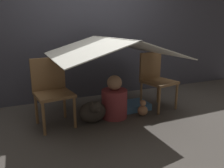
% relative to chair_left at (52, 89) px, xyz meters
% --- Properties ---
extents(ground_plane, '(8.80, 8.80, 0.00)m').
position_rel_chair_left_xyz_m(ground_plane, '(0.80, -0.28, -0.48)').
color(ground_plane, '#47423D').
extents(wall_back, '(7.00, 0.05, 2.50)m').
position_rel_chair_left_xyz_m(wall_back, '(0.80, 0.95, 0.77)').
color(wall_back, '#3D3D47').
rests_on(wall_back, ground_plane).
extents(chair_left, '(0.49, 0.49, 0.86)m').
position_rel_chair_left_xyz_m(chair_left, '(0.00, 0.00, 0.00)').
color(chair_left, brown).
rests_on(chair_left, ground_plane).
extents(chair_right, '(0.51, 0.51, 0.86)m').
position_rel_chair_left_xyz_m(chair_right, '(1.58, -0.00, 0.00)').
color(chair_right, brown).
rests_on(chair_right, ground_plane).
extents(sheet_canopy, '(1.59, 1.46, 0.25)m').
position_rel_chair_left_xyz_m(sheet_canopy, '(0.80, -0.08, 0.50)').
color(sheet_canopy, silver).
extents(person_front, '(0.36, 0.36, 0.60)m').
position_rel_chair_left_xyz_m(person_front, '(0.82, -0.13, -0.23)').
color(person_front, maroon).
rests_on(person_front, ground_plane).
extents(dog, '(0.37, 0.36, 0.35)m').
position_rel_chair_left_xyz_m(dog, '(0.48, -0.19, -0.31)').
color(dog, '#332D28').
rests_on(dog, ground_plane).
extents(floor_cushion, '(0.45, 0.36, 0.10)m').
position_rel_chair_left_xyz_m(floor_cushion, '(1.22, 0.05, -0.43)').
color(floor_cushion, '#4C7FB2').
rests_on(floor_cushion, ground_plane).
extents(plush_toy, '(0.15, 0.15, 0.23)m').
position_rel_chair_left_xyz_m(plush_toy, '(1.21, -0.25, -0.38)').
color(plush_toy, tan).
rests_on(plush_toy, ground_plane).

